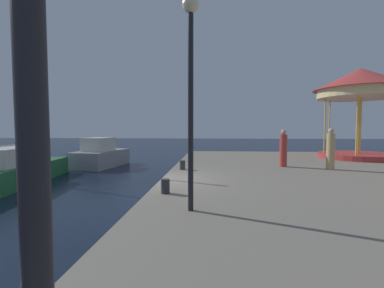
# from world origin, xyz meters

# --- Properties ---
(ground_plane) EXTENTS (120.00, 120.00, 0.00)m
(ground_plane) POSITION_xyz_m (0.00, 0.00, 0.00)
(ground_plane) COLOR black
(quay_dock) EXTENTS (14.41, 23.56, 0.80)m
(quay_dock) POSITION_xyz_m (7.21, 0.00, 0.40)
(quay_dock) COLOR gray
(quay_dock) RESTS_ON ground
(sailboat_green) EXTENTS (2.86, 7.29, 7.58)m
(sailboat_green) POSITION_xyz_m (-7.31, 2.13, 0.67)
(sailboat_green) COLOR #236638
(sailboat_green) RESTS_ON ground
(motorboat_grey) EXTENTS (2.73, 4.53, 1.98)m
(motorboat_grey) POSITION_xyz_m (-5.80, 8.23, 0.75)
(motorboat_grey) COLOR gray
(motorboat_grey) RESTS_ON ground
(carousel) EXTENTS (5.26, 5.26, 5.39)m
(carousel) POSITION_xyz_m (10.62, 7.53, 4.83)
(carousel) COLOR #B23333
(carousel) RESTS_ON quay_dock
(lamp_post_mid_promenade) EXTENTS (0.36, 0.36, 4.58)m
(lamp_post_mid_promenade) POSITION_xyz_m (1.35, -3.53, 3.90)
(lamp_post_mid_promenade) COLOR black
(lamp_post_mid_promenade) RESTS_ON quay_dock
(bollard_north) EXTENTS (0.24, 0.24, 0.40)m
(bollard_north) POSITION_xyz_m (0.52, -2.06, 1.00)
(bollard_north) COLOR #2D2D33
(bollard_north) RESTS_ON quay_dock
(bollard_south) EXTENTS (0.24, 0.24, 0.40)m
(bollard_south) POSITION_xyz_m (0.51, 2.21, 1.00)
(bollard_south) COLOR #2D2D33
(bollard_south) RESTS_ON quay_dock
(person_near_carousel) EXTENTS (0.34, 0.34, 1.82)m
(person_near_carousel) POSITION_xyz_m (6.99, 2.78, 1.65)
(person_near_carousel) COLOR tan
(person_near_carousel) RESTS_ON quay_dock
(person_by_the_water) EXTENTS (0.34, 0.34, 1.75)m
(person_by_the_water) POSITION_xyz_m (5.15, 3.51, 1.62)
(person_by_the_water) COLOR #B23833
(person_by_the_water) RESTS_ON quay_dock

